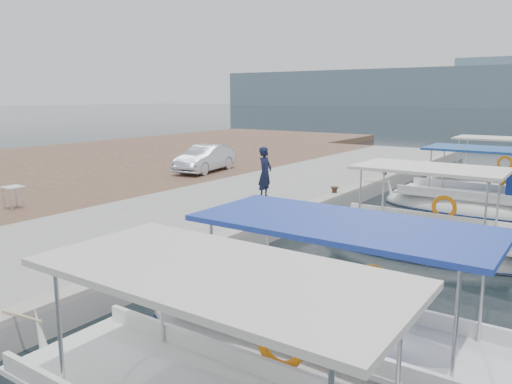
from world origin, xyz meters
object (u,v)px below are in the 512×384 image
fishing_caique_c (420,246)px  fishing_caique_d (482,206)px  fishing_caique_b (328,355)px  fishing_caique_e (492,185)px  parked_car (205,159)px  fisherman (265,173)px

fishing_caique_c → fishing_caique_d: (0.45, 5.80, 0.07)m
fishing_caique_b → fishing_caique_e: 17.40m
parked_car → fishing_caique_d: bearing=-5.0°
fishing_caique_e → fisherman: size_ratio=3.28×
fishing_caique_b → fisherman: fisherman is taller
fishing_caique_b → fishing_caique_d: bearing=90.4°
fisherman → parked_car: (-5.78, 3.68, -0.28)m
fishing_caique_b → fishing_caique_c: bearing=94.7°
fishing_caique_c → fishing_caique_e: bearing=90.5°
fishing_caique_b → fisherman: bearing=128.9°
fishing_caique_d → fishing_caique_e: 5.17m
fishing_caique_c → fisherman: (-5.75, 1.33, 1.27)m
fishing_caique_e → fisherman: fisherman is taller
parked_car → fishing_caique_c: bearing=-32.3°
fishing_caique_b → fishing_caique_e: bearing=92.1°
fisherman → fishing_caique_e: bearing=-37.9°
fisherman → fishing_caique_c: bearing=-110.4°
fishing_caique_c → parked_car: size_ratio=1.62×
fishing_caique_c → parked_car: 12.61m
fisherman → fishing_caique_b: bearing=-148.5°
fishing_caique_d → fishing_caique_e: size_ratio=1.15×
fishing_caique_b → fisherman: size_ratio=3.98×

